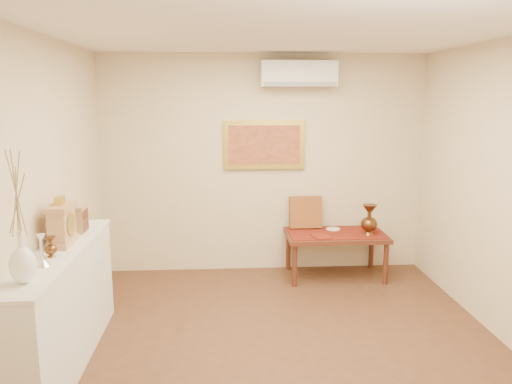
{
  "coord_description": "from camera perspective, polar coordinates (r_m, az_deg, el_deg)",
  "views": [
    {
      "loc": [
        -0.5,
        -3.9,
        2.18
      ],
      "look_at": [
        -0.17,
        1.15,
        1.21
      ],
      "focal_mm": 35.0,
      "sensor_mm": 36.0,
      "label": 1
    }
  ],
  "objects": [
    {
      "name": "brass_urn_tall",
      "position": [
        6.1,
        12.83,
        -2.73
      ],
      "size": [
        0.2,
        0.2,
        0.44
      ],
      "primitive_type": null,
      "color": "brown",
      "rests_on": "table_cloth"
    },
    {
      "name": "wall_left",
      "position": [
        4.26,
        -24.28,
        -1.41
      ],
      "size": [
        0.02,
        4.5,
        2.7
      ],
      "primitive_type": "cube",
      "color": "beige",
      "rests_on": "ground"
    },
    {
      "name": "ac_unit",
      "position": [
        6.09,
        4.9,
        13.3
      ],
      "size": [
        0.9,
        0.25,
        0.3
      ],
      "color": "white",
      "rests_on": "wall_back"
    },
    {
      "name": "cushion",
      "position": [
        6.29,
        5.68,
        -2.3
      ],
      "size": [
        0.4,
        0.18,
        0.41
      ],
      "primitive_type": "cube",
      "rotation": [
        -0.21,
        0.0,
        0.0
      ],
      "color": "maroon",
      "rests_on": "table_cloth"
    },
    {
      "name": "white_vase",
      "position": [
        3.54,
        -25.52,
        -2.58
      ],
      "size": [
        0.17,
        0.17,
        0.9
      ],
      "primitive_type": null,
      "color": "white",
      "rests_on": "display_ledge"
    },
    {
      "name": "candlestick",
      "position": [
        3.92,
        -23.29,
        -6.12
      ],
      "size": [
        0.11,
        0.11,
        0.24
      ],
      "primitive_type": null,
      "color": "silver",
      "rests_on": "display_ledge"
    },
    {
      "name": "wall_front",
      "position": [
        1.91,
        12.13,
        -15.23
      ],
      "size": [
        4.0,
        0.02,
        2.7
      ],
      "primitive_type": "cube",
      "color": "beige",
      "rests_on": "ground"
    },
    {
      "name": "ceiling",
      "position": [
        3.97,
        3.71,
        18.3
      ],
      "size": [
        4.5,
        4.5,
        0.0
      ],
      "primitive_type": "plane",
      "rotation": [
        3.14,
        0.0,
        0.0
      ],
      "color": "white",
      "rests_on": "ground"
    },
    {
      "name": "low_table",
      "position": [
        6.17,
        9.09,
        -5.27
      ],
      "size": [
        1.2,
        0.7,
        0.55
      ],
      "color": "#532619",
      "rests_on": "floor"
    },
    {
      "name": "plate",
      "position": [
        6.29,
        8.8,
        -4.2
      ],
      "size": [
        0.17,
        0.17,
        0.01
      ],
      "primitive_type": "cylinder",
      "color": "white",
      "rests_on": "table_cloth"
    },
    {
      "name": "mantel_clock",
      "position": [
        4.4,
        -21.31,
        -3.45
      ],
      "size": [
        0.17,
        0.36,
        0.41
      ],
      "color": "tan",
      "rests_on": "display_ledge"
    },
    {
      "name": "wooden_chest",
      "position": [
        4.77,
        -19.77,
        -2.9
      ],
      "size": [
        0.16,
        0.21,
        0.24
      ],
      "color": "tan",
      "rests_on": "display_ledge"
    },
    {
      "name": "menu",
      "position": [
        5.95,
        7.39,
        -5.04
      ],
      "size": [
        0.24,
        0.29,
        0.01
      ],
      "primitive_type": "cube",
      "rotation": [
        0.0,
        0.0,
        0.24
      ],
      "color": "maroon",
      "rests_on": "table_cloth"
    },
    {
      "name": "brass_urn_small",
      "position": [
        4.12,
        -22.44,
        -5.5
      ],
      "size": [
        0.09,
        0.09,
        0.21
      ],
      "primitive_type": null,
      "color": "brown",
      "rests_on": "display_ledge"
    },
    {
      "name": "floor",
      "position": [
        4.5,
        3.27,
        -18.22
      ],
      "size": [
        4.5,
        4.5,
        0.0
      ],
      "primitive_type": "plane",
      "color": "brown",
      "rests_on": "ground"
    },
    {
      "name": "table_cloth",
      "position": [
        6.16,
        9.1,
        -4.65
      ],
      "size": [
        1.14,
        0.59,
        0.01
      ],
      "primitive_type": "cube",
      "color": "maroon",
      "rests_on": "low_table"
    },
    {
      "name": "display_ledge",
      "position": [
        4.46,
        -21.25,
        -12.26
      ],
      "size": [
        0.37,
        2.02,
        0.98
      ],
      "color": "white",
      "rests_on": "floor"
    },
    {
      "name": "wall_back",
      "position": [
        6.23,
        0.91,
        3.15
      ],
      "size": [
        4.0,
        0.02,
        2.7
      ],
      "primitive_type": "cube",
      "color": "beige",
      "rests_on": "ground"
    },
    {
      "name": "painting",
      "position": [
        6.17,
        0.94,
        5.41
      ],
      "size": [
        1.0,
        0.06,
        0.6
      ],
      "color": "gold",
      "rests_on": "wall_back"
    }
  ]
}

